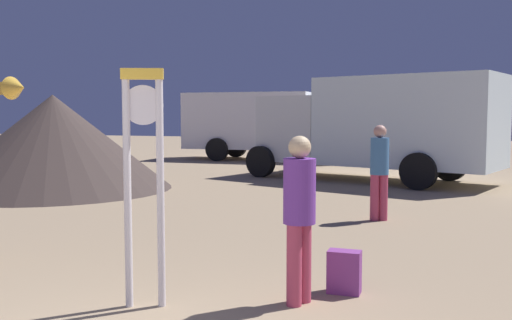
{
  "coord_description": "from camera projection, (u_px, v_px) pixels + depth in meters",
  "views": [
    {
      "loc": [
        2.23,
        -2.82,
        1.8
      ],
      "look_at": [
        -0.17,
        4.27,
        1.2
      ],
      "focal_mm": 39.67,
      "sensor_mm": 36.0,
      "label": 1
    }
  ],
  "objects": [
    {
      "name": "backpack",
      "position": [
        344.0,
        272.0,
        5.71
      ],
      "size": [
        0.33,
        0.23,
        0.44
      ],
      "color": "#823987",
      "rests_on": "ground_plane"
    },
    {
      "name": "person_distant",
      "position": [
        379.0,
        167.0,
        9.58
      ],
      "size": [
        0.31,
        0.31,
        1.63
      ],
      "color": "#BF3D5C",
      "rests_on": "ground_plane"
    },
    {
      "name": "person_near_clock",
      "position": [
        299.0,
        211.0,
        5.33
      ],
      "size": [
        0.31,
        0.31,
        1.61
      ],
      "color": "#BE3F5B",
      "rests_on": "ground_plane"
    },
    {
      "name": "box_truck_far",
      "position": [
        271.0,
        122.0,
        22.43
      ],
      "size": [
        7.27,
        2.5,
        2.67
      ],
      "color": "white",
      "rests_on": "ground_plane"
    },
    {
      "name": "standing_clock",
      "position": [
        144.0,
        166.0,
        5.22
      ],
      "size": [
        0.39,
        0.22,
        2.22
      ],
      "color": "silver",
      "rests_on": "ground_plane"
    },
    {
      "name": "dome_tent",
      "position": [
        54.0,
        142.0,
        13.64
      ],
      "size": [
        5.62,
        5.62,
        2.29
      ],
      "color": "#3F322D",
      "rests_on": "ground_plane"
    },
    {
      "name": "box_truck_near",
      "position": [
        380.0,
        124.0,
        15.32
      ],
      "size": [
        7.13,
        4.4,
        2.8
      ],
      "color": "white",
      "rests_on": "ground_plane"
    }
  ]
}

